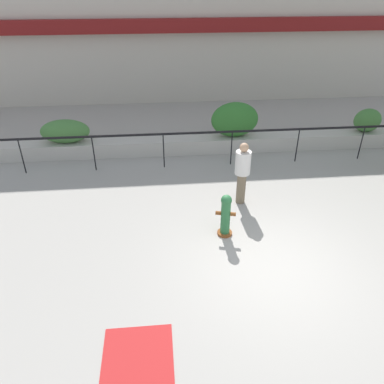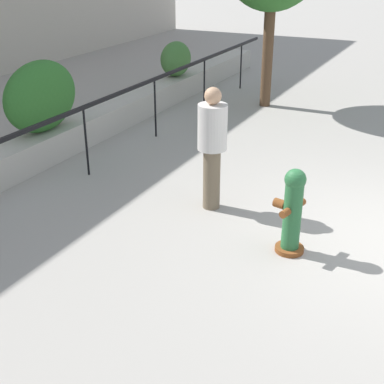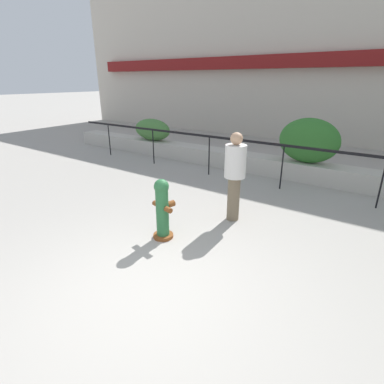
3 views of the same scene
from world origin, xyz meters
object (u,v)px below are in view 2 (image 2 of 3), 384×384
object	(u,v)px
fire_hydrant	(292,211)
hedge_bush_1	(41,96)
pedestrian	(212,141)
hedge_bush_2	(176,59)

from	to	relation	value
fire_hydrant	hedge_bush_1	bearing A→B (deg)	76.89
hedge_bush_1	pedestrian	size ratio (longest dim) A/B	0.92
hedge_bush_2	fire_hydrant	world-z (taller)	hedge_bush_2
hedge_bush_2	fire_hydrant	distance (m)	7.49
hedge_bush_1	pedestrian	distance (m)	3.41
hedge_bush_2	pedestrian	bearing A→B (deg)	-146.72
hedge_bush_2	pedestrian	world-z (taller)	pedestrian
hedge_bush_2	fire_hydrant	size ratio (longest dim) A/B	0.89
hedge_bush_2	pedestrian	size ratio (longest dim) A/B	0.56
pedestrian	hedge_bush_1	bearing A→B (deg)	82.44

